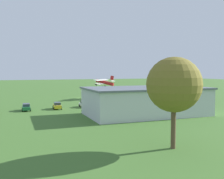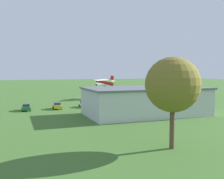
{
  "view_description": "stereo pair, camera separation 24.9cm",
  "coord_description": "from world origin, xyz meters",
  "px_view_note": "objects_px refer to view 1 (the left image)",
  "views": [
    {
      "loc": [
        22.58,
        86.21,
        9.03
      ],
      "look_at": [
        -5.32,
        14.61,
        3.67
      ],
      "focal_mm": 42.14,
      "sensor_mm": 36.0,
      "label": 1
    },
    {
      "loc": [
        22.35,
        86.3,
        9.03
      ],
      "look_at": [
        -5.32,
        14.61,
        3.67
      ],
      "focal_mm": 42.14,
      "sensor_mm": 36.0,
      "label": 2
    }
  ],
  "objects_px": {
    "car_yellow": "(57,106)",
    "car_green": "(26,107)",
    "biplane": "(104,82)",
    "person_crossing_taxiway": "(137,100)",
    "person_near_hangar_door": "(103,103)",
    "car_black": "(158,102)",
    "person_at_fence_line": "(119,103)",
    "person_walking_on_apron": "(144,102)",
    "car_white": "(84,104)",
    "hangar": "(146,101)",
    "tree_by_windsock": "(174,85)"
  },
  "relations": [
    {
      "from": "car_yellow",
      "to": "person_near_hangar_door",
      "type": "distance_m",
      "value": 12.03
    },
    {
      "from": "car_black",
      "to": "car_green",
      "type": "relative_size",
      "value": 1.04
    },
    {
      "from": "person_at_fence_line",
      "to": "car_green",
      "type": "bearing_deg",
      "value": -0.85
    },
    {
      "from": "car_black",
      "to": "person_at_fence_line",
      "type": "xyz_separation_m",
      "value": [
        10.72,
        -1.66,
        -0.06
      ]
    },
    {
      "from": "biplane",
      "to": "person_walking_on_apron",
      "type": "height_order",
      "value": "biplane"
    },
    {
      "from": "car_black",
      "to": "person_walking_on_apron",
      "type": "height_order",
      "value": "car_black"
    },
    {
      "from": "biplane",
      "to": "person_crossing_taxiway",
      "type": "xyz_separation_m",
      "value": [
        -4.68,
        14.87,
        -4.55
      ]
    },
    {
      "from": "car_green",
      "to": "car_white",
      "type": "bearing_deg",
      "value": -177.07
    },
    {
      "from": "person_near_hangar_door",
      "to": "person_at_fence_line",
      "type": "xyz_separation_m",
      "value": [
        -3.92,
        1.13,
        -0.1
      ]
    },
    {
      "from": "car_white",
      "to": "car_green",
      "type": "bearing_deg",
      "value": 2.93
    },
    {
      "from": "person_crossing_taxiway",
      "to": "person_walking_on_apron",
      "type": "distance_m",
      "value": 3.82
    },
    {
      "from": "car_green",
      "to": "person_near_hangar_door",
      "type": "relative_size",
      "value": 2.57
    },
    {
      "from": "person_crossing_taxiway",
      "to": "hangar",
      "type": "bearing_deg",
      "value": 68.45
    },
    {
      "from": "person_at_fence_line",
      "to": "tree_by_windsock",
      "type": "relative_size",
      "value": 0.15
    },
    {
      "from": "car_green",
      "to": "person_walking_on_apron",
      "type": "bearing_deg",
      "value": 179.32
    },
    {
      "from": "hangar",
      "to": "tree_by_windsock",
      "type": "distance_m",
      "value": 24.35
    },
    {
      "from": "car_yellow",
      "to": "car_green",
      "type": "height_order",
      "value": "car_yellow"
    },
    {
      "from": "biplane",
      "to": "person_near_hangar_door",
      "type": "bearing_deg",
      "value": 69.97
    },
    {
      "from": "car_green",
      "to": "tree_by_windsock",
      "type": "height_order",
      "value": "tree_by_windsock"
    },
    {
      "from": "person_crossing_taxiway",
      "to": "person_near_hangar_door",
      "type": "height_order",
      "value": "person_near_hangar_door"
    },
    {
      "from": "hangar",
      "to": "person_at_fence_line",
      "type": "relative_size",
      "value": 15.86
    },
    {
      "from": "tree_by_windsock",
      "to": "person_crossing_taxiway",
      "type": "bearing_deg",
      "value": -111.24
    },
    {
      "from": "car_black",
      "to": "car_yellow",
      "type": "height_order",
      "value": "car_yellow"
    },
    {
      "from": "car_yellow",
      "to": "person_at_fence_line",
      "type": "relative_size",
      "value": 2.62
    },
    {
      "from": "car_yellow",
      "to": "person_crossing_taxiway",
      "type": "bearing_deg",
      "value": -171.36
    },
    {
      "from": "person_at_fence_line",
      "to": "person_walking_on_apron",
      "type": "bearing_deg",
      "value": 179.86
    },
    {
      "from": "biplane",
      "to": "person_crossing_taxiway",
      "type": "relative_size",
      "value": 4.75
    },
    {
      "from": "car_green",
      "to": "tree_by_windsock",
      "type": "bearing_deg",
      "value": 110.96
    },
    {
      "from": "person_crossing_taxiway",
      "to": "person_near_hangar_door",
      "type": "bearing_deg",
      "value": 13.57
    },
    {
      "from": "biplane",
      "to": "car_green",
      "type": "xyz_separation_m",
      "value": [
        25.44,
        18.33,
        -4.57
      ]
    },
    {
      "from": "biplane",
      "to": "tree_by_windsock",
      "type": "relative_size",
      "value": 0.76
    },
    {
      "from": "car_yellow",
      "to": "person_crossing_taxiway",
      "type": "xyz_separation_m",
      "value": [
        -23.08,
        -3.51,
        0.02
      ]
    },
    {
      "from": "biplane",
      "to": "car_black",
      "type": "height_order",
      "value": "biplane"
    },
    {
      "from": "car_white",
      "to": "tree_by_windsock",
      "type": "bearing_deg",
      "value": 90.52
    },
    {
      "from": "person_near_hangar_door",
      "to": "person_walking_on_apron",
      "type": "height_order",
      "value": "person_near_hangar_door"
    },
    {
      "from": "car_yellow",
      "to": "person_at_fence_line",
      "type": "xyz_separation_m",
      "value": [
        -15.92,
        0.3,
        -0.05
      ]
    },
    {
      "from": "person_near_hangar_door",
      "to": "tree_by_windsock",
      "type": "bearing_deg",
      "value": 82.88
    },
    {
      "from": "car_white",
      "to": "car_black",
      "type": "bearing_deg",
      "value": 172.18
    },
    {
      "from": "tree_by_windsock",
      "to": "car_yellow",
      "type": "bearing_deg",
      "value": -78.99
    },
    {
      "from": "person_near_hangar_door",
      "to": "person_at_fence_line",
      "type": "relative_size",
      "value": 1.11
    },
    {
      "from": "car_green",
      "to": "person_at_fence_line",
      "type": "relative_size",
      "value": 2.86
    },
    {
      "from": "tree_by_windsock",
      "to": "person_near_hangar_door",
      "type": "bearing_deg",
      "value": -97.12
    },
    {
      "from": "car_white",
      "to": "hangar",
      "type": "bearing_deg",
      "value": 119.6
    },
    {
      "from": "car_green",
      "to": "tree_by_windsock",
      "type": "xyz_separation_m",
      "value": [
        -14.29,
        37.29,
        6.62
      ]
    },
    {
      "from": "hangar",
      "to": "car_white",
      "type": "relative_size",
      "value": 5.74
    },
    {
      "from": "person_walking_on_apron",
      "to": "person_crossing_taxiway",
      "type": "bearing_deg",
      "value": -89.68
    },
    {
      "from": "person_walking_on_apron",
      "to": "car_green",
      "type": "bearing_deg",
      "value": -0.68
    },
    {
      "from": "biplane",
      "to": "person_near_hangar_door",
      "type": "distance_m",
      "value": 19.21
    },
    {
      "from": "person_crossing_taxiway",
      "to": "car_black",
      "type": "bearing_deg",
      "value": 123.11
    },
    {
      "from": "biplane",
      "to": "person_near_hangar_door",
      "type": "relative_size",
      "value": 4.63
    }
  ]
}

